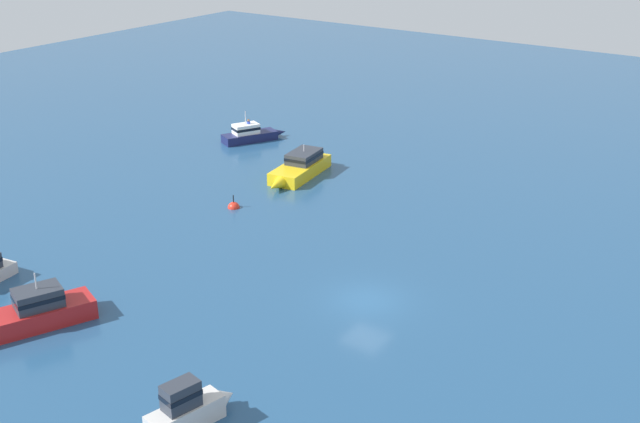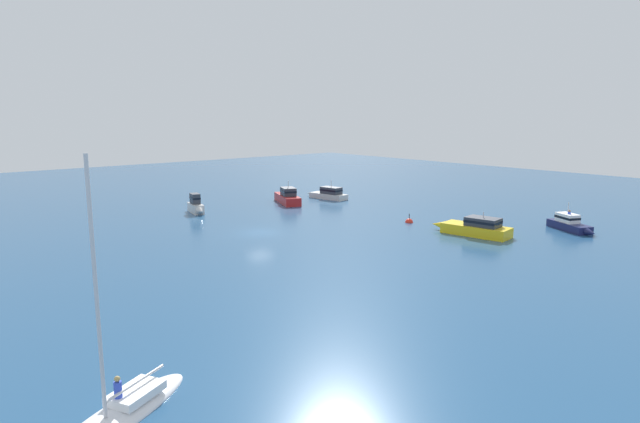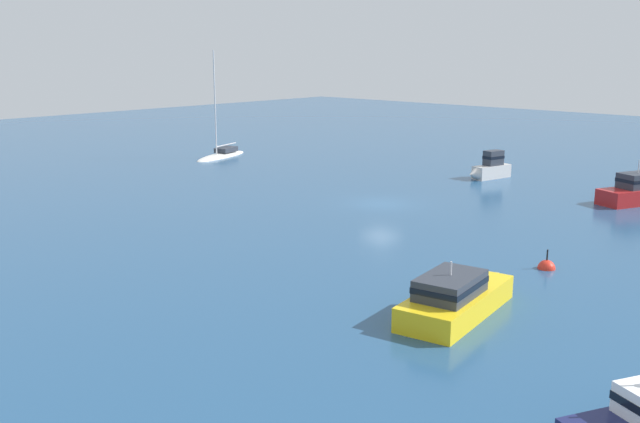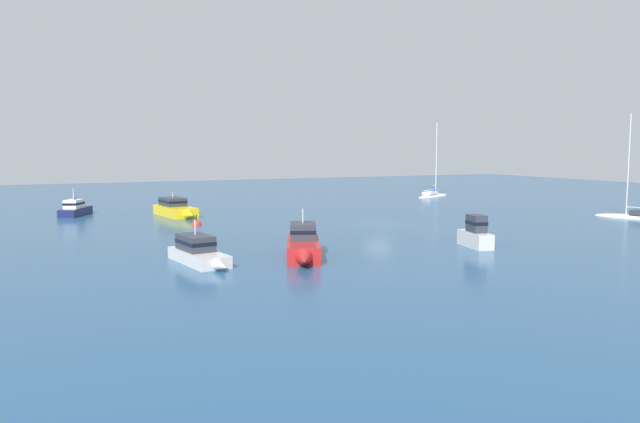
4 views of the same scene
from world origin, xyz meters
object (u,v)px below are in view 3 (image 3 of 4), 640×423
powerboat (457,296)px  cabin_cruiser (490,168)px  sailboat (222,155)px  channel_buoy (546,269)px

powerboat → cabin_cruiser: powerboat is taller
cabin_cruiser → sailboat: bearing=-61.7°
powerboat → channel_buoy: powerboat is taller
powerboat → sailboat: (-41.33, 21.52, -0.62)m
sailboat → channel_buoy: 43.24m
sailboat → powerboat: bearing=45.1°
sailboat → channel_buoy: bearing=54.9°
cabin_cruiser → channel_buoy: bearing=48.9°
powerboat → cabin_cruiser: bearing=19.1°
powerboat → sailboat: size_ratio=0.77×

